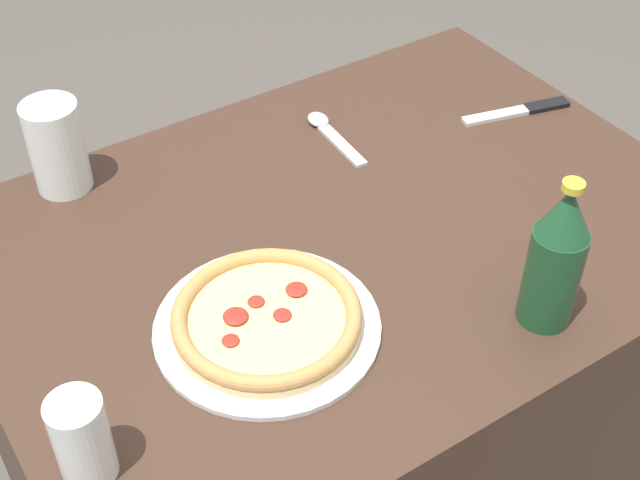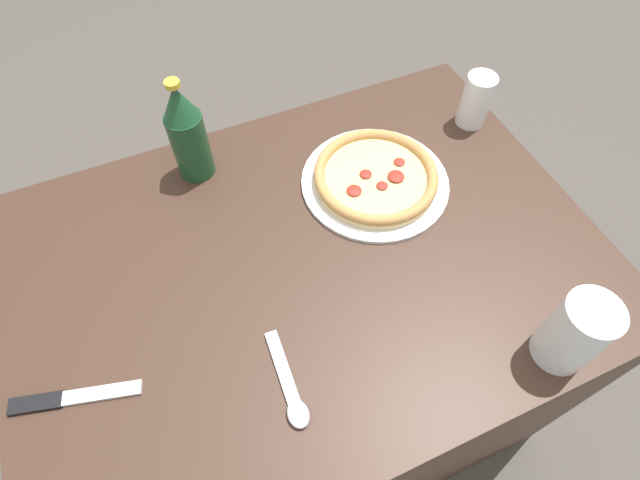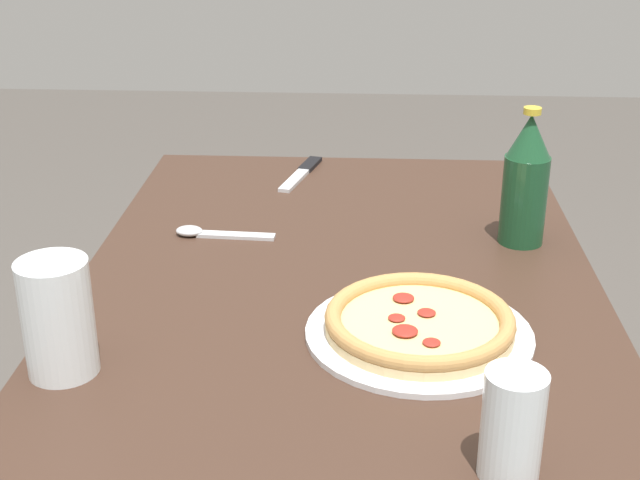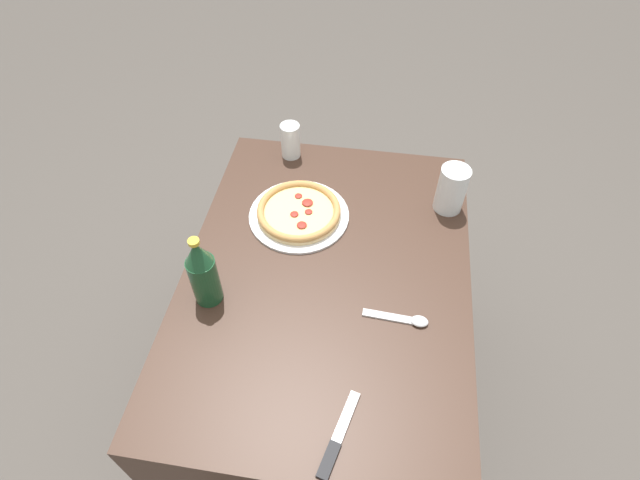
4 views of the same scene
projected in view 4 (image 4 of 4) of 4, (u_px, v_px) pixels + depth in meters
name	position (u px, v px, depth m)	size (l,w,h in m)	color
ground_plane	(325.00, 393.00, 1.89)	(8.00, 8.00, 0.00)	#4C4742
table	(325.00, 343.00, 1.60)	(1.05, 0.75, 0.75)	#3D281E
pizza_pepperoni	(299.00, 212.00, 1.44)	(0.29, 0.29, 0.04)	silver
glass_iced_tea	(451.00, 191.00, 1.43)	(0.08, 0.08, 0.14)	white
glass_orange_juice	(291.00, 142.00, 1.59)	(0.06, 0.06, 0.12)	white
beer_bottle	(203.00, 272.00, 1.19)	(0.07, 0.07, 0.22)	#194728
knife	(338.00, 438.00, 1.03)	(0.19, 0.07, 0.01)	black
spoon	(406.00, 319.00, 1.22)	(0.04, 0.16, 0.02)	silver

